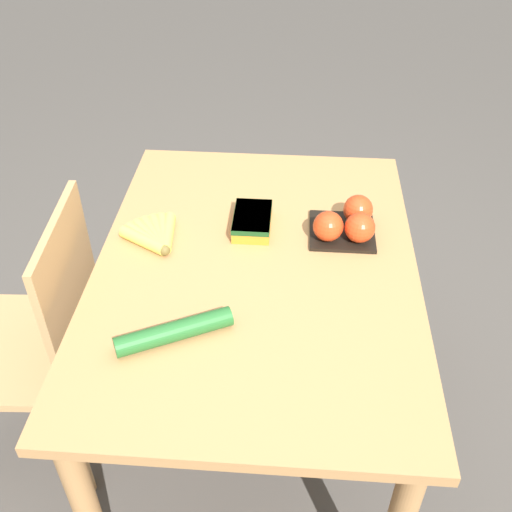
# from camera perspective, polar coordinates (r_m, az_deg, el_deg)

# --- Properties ---
(ground_plane) EXTENTS (12.00, 12.00, 0.00)m
(ground_plane) POSITION_cam_1_polar(r_m,az_deg,el_deg) (2.09, 0.00, -16.52)
(ground_plane) COLOR #4C4742
(dining_table) EXTENTS (1.13, 0.83, 0.74)m
(dining_table) POSITION_cam_1_polar(r_m,az_deg,el_deg) (1.61, 0.00, -3.95)
(dining_table) COLOR #B27F4C
(dining_table) RESTS_ON ground_plane
(chair) EXTENTS (0.44, 0.42, 0.89)m
(chair) POSITION_cam_1_polar(r_m,az_deg,el_deg) (1.82, -19.87, -7.70)
(chair) COLOR tan
(chair) RESTS_ON ground_plane
(banana_bunch) EXTENTS (0.16, 0.15, 0.04)m
(banana_bunch) POSITION_cam_1_polar(r_m,az_deg,el_deg) (1.63, -9.59, 1.89)
(banana_bunch) COLOR brown
(banana_bunch) RESTS_ON dining_table
(tomato_pack) EXTENTS (0.18, 0.18, 0.09)m
(tomato_pack) POSITION_cam_1_polar(r_m,az_deg,el_deg) (1.63, 8.72, 3.16)
(tomato_pack) COLOR black
(tomato_pack) RESTS_ON dining_table
(carrot_bag) EXTENTS (0.16, 0.10, 0.04)m
(carrot_bag) POSITION_cam_1_polar(r_m,az_deg,el_deg) (1.65, -0.35, 3.44)
(carrot_bag) COLOR orange
(carrot_bag) RESTS_ON dining_table
(cucumber_near) EXTENTS (0.16, 0.26, 0.05)m
(cucumber_near) POSITION_cam_1_polar(r_m,az_deg,el_deg) (1.35, -7.78, -7.13)
(cucumber_near) COLOR #236028
(cucumber_near) RESTS_ON dining_table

